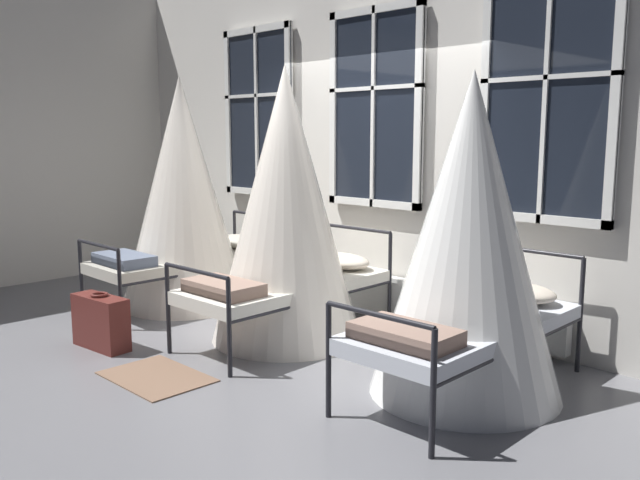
% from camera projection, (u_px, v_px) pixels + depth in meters
% --- Properties ---
extents(ground, '(17.38, 17.38, 0.00)m').
position_uv_depth(ground, '(284.00, 341.00, 5.77)').
color(ground, slate).
extents(back_wall_with_windows, '(7.76, 0.10, 3.54)m').
position_uv_depth(back_wall_with_windows, '(381.00, 133.00, 6.38)').
color(back_wall_with_windows, silver).
rests_on(back_wall_with_windows, ground).
extents(window_bank, '(4.53, 0.10, 2.86)m').
position_uv_depth(window_bank, '(373.00, 188.00, 6.38)').
color(window_bank, black).
rests_on(window_bank, ground).
extents(cot_first, '(1.30, 1.93, 2.34)m').
position_uv_depth(cot_first, '(183.00, 196.00, 6.84)').
color(cot_first, black).
rests_on(cot_first, ground).
extents(cot_second, '(1.30, 1.94, 2.34)m').
position_uv_depth(cot_second, '(286.00, 209.00, 5.67)').
color(cot_second, black).
rests_on(cot_second, ground).
extents(cot_third, '(1.30, 1.94, 2.18)m').
position_uv_depth(cot_third, '(469.00, 242.00, 4.46)').
color(cot_third, black).
rests_on(cot_third, ground).
extents(rug_second, '(0.81, 0.57, 0.01)m').
position_uv_depth(rug_second, '(156.00, 377.00, 4.90)').
color(rug_second, brown).
rests_on(rug_second, ground).
extents(suitcase_dark, '(0.58, 0.27, 0.47)m').
position_uv_depth(suitcase_dark, '(101.00, 322.00, 5.55)').
color(suitcase_dark, '#5B231E').
rests_on(suitcase_dark, ground).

